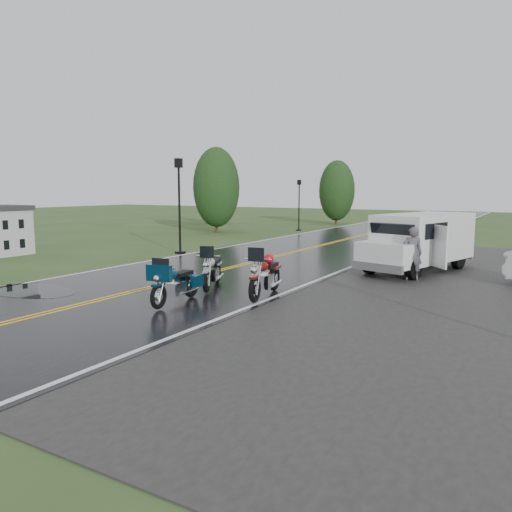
{
  "coord_description": "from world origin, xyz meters",
  "views": [
    {
      "loc": [
        10.02,
        -10.33,
        2.92
      ],
      "look_at": [
        2.8,
        2.0,
        1.0
      ],
      "focal_mm": 35.0,
      "sensor_mm": 36.0,
      "label": 1
    }
  ],
  "objects_px": {
    "lamp_post_near_left": "(179,206)",
    "lamp_post_far_left": "(299,205)",
    "motorcycle_red": "(255,278)",
    "motorcycle_silver": "(206,272)",
    "motorcycle_teal": "(158,286)",
    "person_at_van": "(412,255)",
    "van_white": "(371,244)"
  },
  "relations": [
    {
      "from": "lamp_post_near_left",
      "to": "lamp_post_far_left",
      "type": "relative_size",
      "value": 1.2
    },
    {
      "from": "motorcycle_silver",
      "to": "person_at_van",
      "type": "relative_size",
      "value": 1.26
    },
    {
      "from": "motorcycle_red",
      "to": "person_at_van",
      "type": "xyz_separation_m",
      "value": [
        2.62,
        5.42,
        0.17
      ]
    },
    {
      "from": "van_white",
      "to": "person_at_van",
      "type": "relative_size",
      "value": 3.11
    },
    {
      "from": "motorcycle_silver",
      "to": "van_white",
      "type": "bearing_deg",
      "value": 38.52
    },
    {
      "from": "person_at_van",
      "to": "lamp_post_near_left",
      "type": "relative_size",
      "value": 0.4
    },
    {
      "from": "motorcycle_teal",
      "to": "van_white",
      "type": "xyz_separation_m",
      "value": [
        2.76,
        7.72,
        0.43
      ]
    },
    {
      "from": "motorcycle_teal",
      "to": "person_at_van",
      "type": "distance_m",
      "value": 8.33
    },
    {
      "from": "lamp_post_near_left",
      "to": "lamp_post_far_left",
      "type": "xyz_separation_m",
      "value": [
        -0.78,
        14.17,
        -0.36
      ]
    },
    {
      "from": "motorcycle_silver",
      "to": "van_white",
      "type": "height_order",
      "value": "van_white"
    },
    {
      "from": "motorcycle_red",
      "to": "motorcycle_teal",
      "type": "xyz_separation_m",
      "value": [
        -1.66,
        -1.73,
        -0.07
      ]
    },
    {
      "from": "van_white",
      "to": "lamp_post_near_left",
      "type": "distance_m",
      "value": 9.35
    },
    {
      "from": "motorcycle_red",
      "to": "motorcycle_silver",
      "type": "height_order",
      "value": "motorcycle_red"
    },
    {
      "from": "motorcycle_teal",
      "to": "motorcycle_red",
      "type": "bearing_deg",
      "value": 39.35
    },
    {
      "from": "motorcycle_silver",
      "to": "lamp_post_far_left",
      "type": "relative_size",
      "value": 0.6
    },
    {
      "from": "motorcycle_red",
      "to": "motorcycle_silver",
      "type": "xyz_separation_m",
      "value": [
        -1.78,
        0.39,
        -0.05
      ]
    },
    {
      "from": "motorcycle_silver",
      "to": "lamp_post_near_left",
      "type": "bearing_deg",
      "value": 109.22
    },
    {
      "from": "lamp_post_far_left",
      "to": "motorcycle_teal",
      "type": "bearing_deg",
      "value": -72.51
    },
    {
      "from": "van_white",
      "to": "lamp_post_near_left",
      "type": "height_order",
      "value": "lamp_post_near_left"
    },
    {
      "from": "motorcycle_red",
      "to": "motorcycle_silver",
      "type": "relative_size",
      "value": 1.08
    },
    {
      "from": "motorcycle_silver",
      "to": "motorcycle_red",
      "type": "bearing_deg",
      "value": -36.62
    },
    {
      "from": "motorcycle_red",
      "to": "motorcycle_silver",
      "type": "distance_m",
      "value": 1.82
    },
    {
      "from": "motorcycle_teal",
      "to": "lamp_post_far_left",
      "type": "relative_size",
      "value": 0.58
    },
    {
      "from": "motorcycle_silver",
      "to": "person_at_van",
      "type": "distance_m",
      "value": 6.68
    },
    {
      "from": "van_white",
      "to": "lamp_post_near_left",
      "type": "xyz_separation_m",
      "value": [
        -9.22,
        1.1,
        1.12
      ]
    },
    {
      "from": "motorcycle_teal",
      "to": "van_white",
      "type": "relative_size",
      "value": 0.39
    },
    {
      "from": "motorcycle_red",
      "to": "lamp_post_near_left",
      "type": "bearing_deg",
      "value": 127.51
    },
    {
      "from": "motorcycle_teal",
      "to": "lamp_post_near_left",
      "type": "distance_m",
      "value": 11.04
    },
    {
      "from": "motorcycle_red",
      "to": "person_at_van",
      "type": "relative_size",
      "value": 1.36
    },
    {
      "from": "lamp_post_near_left",
      "to": "lamp_post_far_left",
      "type": "bearing_deg",
      "value": 93.14
    },
    {
      "from": "motorcycle_silver",
      "to": "van_white",
      "type": "relative_size",
      "value": 0.41
    },
    {
      "from": "van_white",
      "to": "lamp_post_far_left",
      "type": "xyz_separation_m",
      "value": [
        -10.0,
        15.27,
        0.76
      ]
    }
  ]
}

